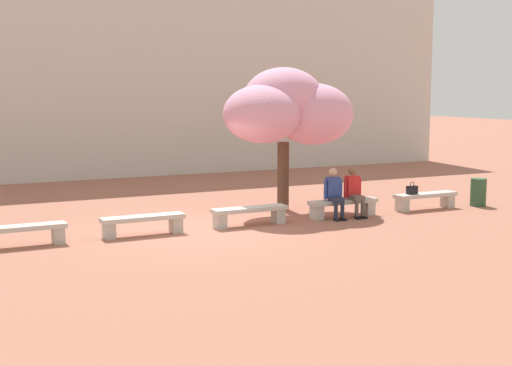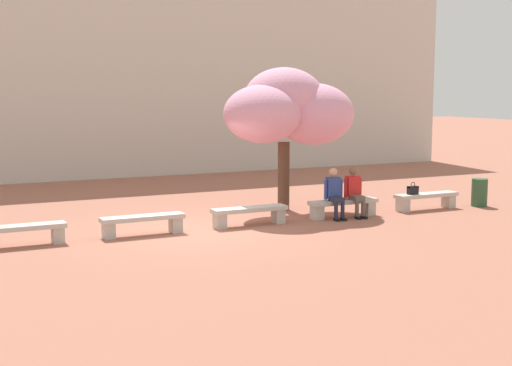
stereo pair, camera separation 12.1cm
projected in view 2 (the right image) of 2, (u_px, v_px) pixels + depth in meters
The scene contains 12 objects.
ground_plane at pixel (198, 230), 16.69m from camera, with size 100.00×100.00×0.00m, color #9E604C.
building_facade at pixel (83, 79), 27.24m from camera, with size 30.44×4.00×7.26m, color beige.
stone_bench_near_west at pixel (20, 232), 14.95m from camera, with size 1.91×0.43×0.45m.
stone_bench_center at pixel (143, 222), 16.08m from camera, with size 1.91×0.43×0.45m.
stone_bench_near_east at pixel (250, 213), 17.21m from camera, with size 1.91×0.43×0.45m.
stone_bench_east_end at pixel (343, 205), 18.34m from camera, with size 1.91×0.43×0.45m.
stone_bench_far_east at pixel (426, 198), 19.47m from camera, with size 1.91×0.43×0.45m.
person_seated_left at pixel (335, 191), 18.11m from camera, with size 0.51×0.71×1.29m.
person_seated_right at pixel (354, 190), 18.36m from camera, with size 0.51×0.70×1.29m.
handbag at pixel (413, 190), 19.26m from camera, with size 0.30×0.15×0.34m.
cherry_tree_main at pixel (288, 109), 18.96m from camera, with size 3.66×2.38×3.85m.
trash_bin at pixel (479, 192), 20.02m from camera, with size 0.44×0.44×0.78m, color #2D5133.
Camera 2 is at (-5.78, -15.40, 3.32)m, focal length 50.00 mm.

